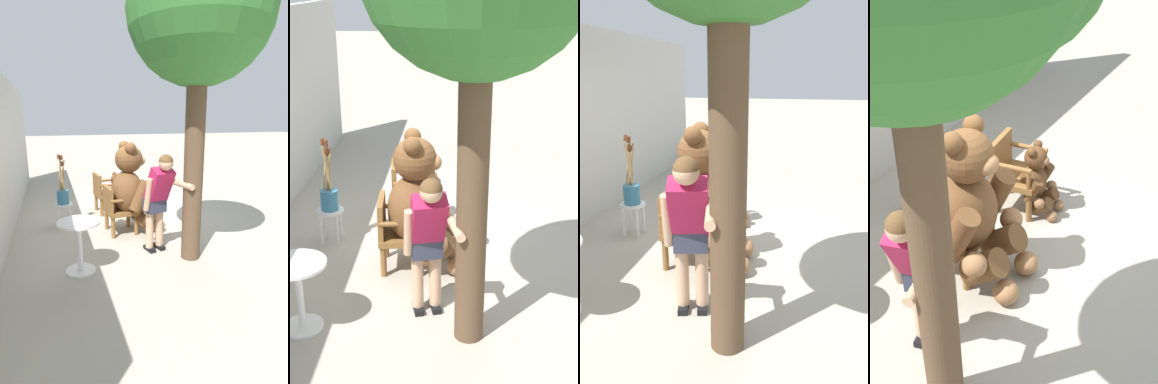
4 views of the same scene
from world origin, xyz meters
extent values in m
plane|color=#A8A091|center=(0.00, 0.00, 0.00)|extent=(60.00, 60.00, 0.00)
cube|color=brown|center=(-0.62, 0.44, 0.41)|extent=(0.59, 0.56, 0.07)
cylinder|color=brown|center=(-0.84, 0.22, 0.18)|extent=(0.07, 0.07, 0.37)
cylinder|color=brown|center=(-0.38, 0.25, 0.18)|extent=(0.07, 0.07, 0.37)
cylinder|color=brown|center=(-0.87, 0.64, 0.18)|extent=(0.07, 0.07, 0.37)
cylinder|color=brown|center=(-0.41, 0.67, 0.18)|extent=(0.07, 0.07, 0.37)
cube|color=brown|center=(-0.64, 0.67, 0.65)|extent=(0.52, 0.09, 0.42)
cylinder|color=brown|center=(-0.87, 0.43, 0.66)|extent=(0.09, 0.48, 0.06)
cylinder|color=brown|center=(-0.86, 0.22, 0.55)|extent=(0.05, 0.05, 0.22)
cylinder|color=brown|center=(-0.37, 0.46, 0.66)|extent=(0.09, 0.48, 0.06)
cylinder|color=brown|center=(-0.36, 0.25, 0.55)|extent=(0.05, 0.05, 0.22)
cube|color=brown|center=(0.62, 0.44, 0.41)|extent=(0.61, 0.58, 0.07)
cylinder|color=brown|center=(0.42, 0.21, 0.18)|extent=(0.07, 0.07, 0.37)
cylinder|color=brown|center=(0.88, 0.26, 0.18)|extent=(0.07, 0.07, 0.37)
cylinder|color=brown|center=(0.37, 0.63, 0.18)|extent=(0.07, 0.07, 0.37)
cylinder|color=brown|center=(0.83, 0.68, 0.18)|extent=(0.07, 0.07, 0.37)
cube|color=brown|center=(0.60, 0.67, 0.65)|extent=(0.52, 0.12, 0.42)
cylinder|color=brown|center=(0.38, 0.42, 0.66)|extent=(0.11, 0.48, 0.06)
cylinder|color=brown|center=(0.40, 0.21, 0.55)|extent=(0.05, 0.05, 0.22)
cylinder|color=brown|center=(0.87, 0.47, 0.66)|extent=(0.11, 0.48, 0.06)
cylinder|color=brown|center=(0.90, 0.26, 0.55)|extent=(0.05, 0.05, 0.22)
ellipsoid|color=brown|center=(-0.62, 0.32, 0.74)|extent=(0.70, 0.60, 0.76)
sphere|color=brown|center=(-0.62, 0.29, 1.33)|extent=(0.48, 0.48, 0.48)
ellipsoid|color=#A47148|center=(-0.61, 0.08, 1.29)|extent=(0.24, 0.19, 0.18)
sphere|color=black|center=(-0.61, 0.08, 1.30)|extent=(0.07, 0.07, 0.07)
sphere|color=brown|center=(-0.80, 0.30, 1.53)|extent=(0.19, 0.19, 0.19)
sphere|color=brown|center=(-0.44, 0.32, 1.53)|extent=(0.19, 0.19, 0.19)
cylinder|color=brown|center=(-0.97, 0.17, 0.74)|extent=(0.24, 0.44, 0.58)
sphere|color=#A47148|center=(-0.98, 0.02, 0.48)|extent=(0.23, 0.23, 0.23)
cylinder|color=brown|center=(-0.26, 0.22, 0.74)|extent=(0.24, 0.44, 0.58)
sphere|color=#A47148|center=(-0.23, 0.07, 0.48)|extent=(0.23, 0.23, 0.23)
cylinder|color=brown|center=(-0.81, 0.03, 0.33)|extent=(0.31, 0.49, 0.45)
sphere|color=#A47148|center=(-0.81, -0.20, 0.12)|extent=(0.24, 0.24, 0.24)
cylinder|color=brown|center=(-0.40, 0.06, 0.33)|extent=(0.31, 0.49, 0.45)
sphere|color=#A47148|center=(-0.37, -0.17, 0.12)|extent=(0.24, 0.24, 0.24)
ellipsoid|color=brown|center=(0.62, 0.26, 0.39)|extent=(0.38, 0.33, 0.41)
sphere|color=brown|center=(0.63, 0.24, 0.71)|extent=(0.26, 0.26, 0.26)
ellipsoid|color=#8C603D|center=(0.64, 0.13, 0.69)|extent=(0.13, 0.11, 0.09)
sphere|color=black|center=(0.64, 0.13, 0.69)|extent=(0.04, 0.04, 0.04)
sphere|color=brown|center=(0.53, 0.25, 0.81)|extent=(0.10, 0.10, 0.10)
sphere|color=brown|center=(0.72, 0.27, 0.81)|extent=(0.10, 0.10, 0.10)
cylinder|color=brown|center=(0.44, 0.18, 0.39)|extent=(0.14, 0.24, 0.31)
sphere|color=#8C603D|center=(0.44, 0.09, 0.26)|extent=(0.12, 0.12, 0.12)
cylinder|color=brown|center=(0.82, 0.22, 0.39)|extent=(0.14, 0.24, 0.31)
sphere|color=#8C603D|center=(0.84, 0.14, 0.26)|extent=(0.12, 0.12, 0.12)
cylinder|color=brown|center=(0.53, 0.10, 0.17)|extent=(0.18, 0.27, 0.24)
sphere|color=#8C603D|center=(0.53, -0.02, 0.06)|extent=(0.13, 0.13, 0.13)
cylinder|color=brown|center=(0.75, 0.13, 0.17)|extent=(0.18, 0.27, 0.24)
sphere|color=#8C603D|center=(0.77, 0.01, 0.06)|extent=(0.13, 0.13, 0.13)
cube|color=black|center=(-1.53, 0.20, 0.03)|extent=(0.25, 0.14, 0.06)
cylinder|color=tan|center=(-1.53, 0.20, 0.47)|extent=(0.12, 0.12, 0.82)
cube|color=black|center=(-1.49, 0.03, 0.03)|extent=(0.25, 0.14, 0.06)
cylinder|color=tan|center=(-1.49, 0.03, 0.47)|extent=(0.12, 0.12, 0.82)
cube|color=#33384C|center=(-1.51, 0.11, 0.75)|extent=(0.28, 0.34, 0.24)
cube|color=#B21E4C|center=(-1.62, 0.09, 1.06)|extent=(0.47, 0.41, 0.57)
sphere|color=tan|center=(-1.79, 0.05, 1.41)|extent=(0.21, 0.21, 0.21)
sphere|color=brown|center=(-1.79, 0.05, 1.43)|extent=(0.21, 0.21, 0.21)
cylinder|color=tan|center=(-1.82, -0.15, 1.11)|extent=(0.56, 0.21, 0.09)
cylinder|color=tan|center=(-1.67, 0.27, 0.94)|extent=(0.21, 0.13, 0.51)
cylinder|color=white|center=(-0.06, 1.41, 0.45)|extent=(0.34, 0.34, 0.03)
cylinder|color=white|center=(0.04, 1.51, 0.22)|extent=(0.04, 0.04, 0.43)
cylinder|color=white|center=(-0.16, 1.51, 0.22)|extent=(0.04, 0.04, 0.43)
cylinder|color=white|center=(0.04, 1.31, 0.22)|extent=(0.04, 0.04, 0.43)
cylinder|color=white|center=(-0.16, 1.31, 0.22)|extent=(0.04, 0.04, 0.43)
cylinder|color=teal|center=(-0.06, 1.41, 0.59)|extent=(0.22, 0.22, 0.26)
cylinder|color=#997A47|center=(-0.04, 1.40, 0.85)|extent=(0.07, 0.07, 0.63)
cylinder|color=#592D19|center=(-0.04, 1.40, 1.21)|extent=(0.05, 0.05, 0.09)
cylinder|color=#997A47|center=(-0.04, 1.41, 0.86)|extent=(0.03, 0.11, 0.64)
cylinder|color=#592D19|center=(-0.04, 1.41, 1.22)|extent=(0.05, 0.05, 0.09)
cylinder|color=#997A47|center=(-0.05, 1.45, 0.92)|extent=(0.18, 0.07, 0.75)
cylinder|color=#592D19|center=(-0.05, 1.45, 1.34)|extent=(0.06, 0.05, 0.09)
cylinder|color=#997A47|center=(-0.03, 1.41, 0.91)|extent=(0.03, 0.14, 0.74)
cylinder|color=#592D19|center=(-0.03, 1.41, 1.32)|extent=(0.05, 0.06, 0.09)
cylinder|color=#997A47|center=(-0.09, 1.40, 0.92)|extent=(0.07, 0.11, 0.75)
cylinder|color=#592D19|center=(-0.09, 1.40, 1.33)|extent=(0.05, 0.05, 0.09)
cylinder|color=white|center=(-1.88, 1.30, 0.70)|extent=(0.56, 0.56, 0.03)
cylinder|color=white|center=(-1.88, 1.30, 0.34)|extent=(0.07, 0.07, 0.69)
cylinder|color=white|center=(-1.88, 1.30, 0.01)|extent=(0.40, 0.40, 0.03)
cylinder|color=brown|center=(-1.92, -0.31, 1.41)|extent=(0.27, 0.27, 2.82)
camera|label=1|loc=(-5.64, 1.58, 2.04)|focal=28.00mm
camera|label=2|loc=(-6.16, -0.17, 3.16)|focal=50.00mm
camera|label=3|loc=(-4.43, -0.85, 2.13)|focal=35.00mm
camera|label=4|loc=(-3.92, -2.01, 3.58)|focal=50.00mm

